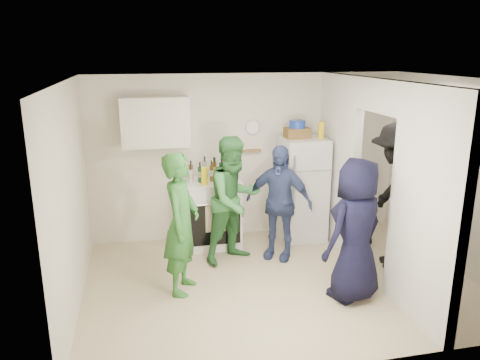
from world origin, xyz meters
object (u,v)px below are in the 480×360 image
at_px(person_green_left, 181,224).
at_px(person_nook, 396,197).
at_px(wicker_basket, 297,133).
at_px(yellow_cup_stack_top, 321,130).
at_px(person_denim, 279,202).
at_px(blue_bowl, 297,124).
at_px(person_green_center, 234,200).
at_px(person_navy, 356,230).
at_px(stove, 211,212).
at_px(fridge, 302,189).

height_order(person_green_left, person_nook, person_nook).
height_order(wicker_basket, yellow_cup_stack_top, yellow_cup_stack_top).
bearing_deg(person_denim, blue_bowl, 89.14).
bearing_deg(wicker_basket, person_green_center, -150.15).
distance_m(yellow_cup_stack_top, person_navy, 1.99).
relative_size(blue_bowl, person_navy, 0.14).
distance_m(blue_bowl, person_navy, 2.14).
bearing_deg(person_green_left, yellow_cup_stack_top, -40.35).
distance_m(stove, person_nook, 2.61).
bearing_deg(person_navy, blue_bowl, -112.28).
distance_m(yellow_cup_stack_top, person_nook, 1.46).
relative_size(person_green_left, person_green_center, 0.98).
xyz_separation_m(wicker_basket, person_navy, (0.07, -1.93, -0.80)).
bearing_deg(person_green_center, person_nook, -44.72).
height_order(stove, person_nook, person_nook).
bearing_deg(person_nook, wicker_basket, -126.50).
bearing_deg(person_denim, person_green_center, -149.69).
bearing_deg(stove, person_green_left, -112.91).
distance_m(stove, fridge, 1.43).
relative_size(person_green_center, person_nook, 0.89).
relative_size(blue_bowl, person_green_left, 0.14).
xyz_separation_m(fridge, person_green_left, (-1.96, -1.29, 0.07)).
height_order(fridge, blue_bowl, blue_bowl).
relative_size(person_green_left, person_navy, 1.02).
xyz_separation_m(blue_bowl, yellow_cup_stack_top, (0.32, -0.15, -0.08)).
relative_size(fridge, person_denim, 0.98).
height_order(fridge, person_denim, person_denim).
relative_size(fridge, blue_bowl, 6.53).
xyz_separation_m(yellow_cup_stack_top, person_nook, (0.62, -1.11, -0.71)).
height_order(yellow_cup_stack_top, person_green_center, yellow_cup_stack_top).
bearing_deg(blue_bowl, stove, -179.12).
relative_size(blue_bowl, person_denim, 0.15).
distance_m(person_green_left, person_nook, 2.80).
relative_size(yellow_cup_stack_top, person_denim, 0.16).
relative_size(person_denim, person_navy, 0.95).
height_order(blue_bowl, person_denim, blue_bowl).
xyz_separation_m(fridge, person_green_center, (-1.18, -0.57, 0.09)).
height_order(yellow_cup_stack_top, person_green_left, yellow_cup_stack_top).
relative_size(stove, person_nook, 0.51).
distance_m(blue_bowl, person_denim, 1.26).
distance_m(fridge, person_nook, 1.49).
bearing_deg(wicker_basket, person_navy, -88.03).
bearing_deg(person_nook, person_green_center, -90.89).
height_order(stove, person_green_center, person_green_center).
relative_size(stove, blue_bowl, 4.17).
distance_m(fridge, yellow_cup_stack_top, 0.94).
height_order(stove, person_navy, person_navy).
bearing_deg(person_green_center, person_navy, -75.92).
distance_m(person_green_left, person_green_center, 1.06).
distance_m(blue_bowl, person_green_left, 2.47).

